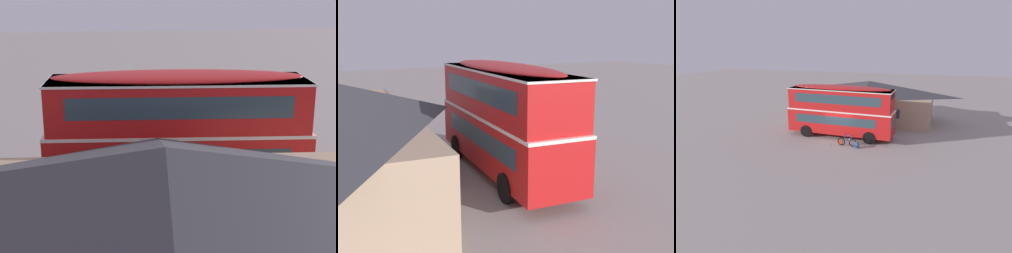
# 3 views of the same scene
# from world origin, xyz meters

# --- Properties ---
(ground_plane) EXTENTS (120.00, 120.00, 0.00)m
(ground_plane) POSITION_xyz_m (0.00, 0.00, 0.00)
(ground_plane) COLOR gray
(double_decker_bus) EXTENTS (9.94, 3.01, 4.79)m
(double_decker_bus) POSITION_xyz_m (-0.19, 0.94, 2.64)
(double_decker_bus) COLOR black
(double_decker_bus) RESTS_ON ground
(touring_bicycle) EXTENTS (1.72, 0.46, 1.03)m
(touring_bicycle) POSITION_xyz_m (1.02, -1.44, 0.37)
(touring_bicycle) COLOR black
(touring_bicycle) RESTS_ON ground
(backpack_on_ground) EXTENTS (0.36, 0.34, 0.53)m
(backpack_on_ground) POSITION_xyz_m (2.00, -1.69, 0.28)
(backpack_on_ground) COLOR #2D4C7A
(backpack_on_ground) RESTS_ON ground
(water_bottle_blue_sports) EXTENTS (0.07, 0.07, 0.23)m
(water_bottle_blue_sports) POSITION_xyz_m (-0.26, -1.95, 0.11)
(water_bottle_blue_sports) COLOR #338CBF
(water_bottle_blue_sports) RESTS_ON ground
(pub_building) EXTENTS (14.65, 7.77, 4.38)m
(pub_building) POSITION_xyz_m (0.94, 8.15, 2.23)
(pub_building) COLOR tan
(pub_building) RESTS_ON ground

